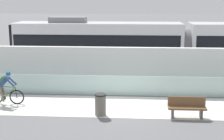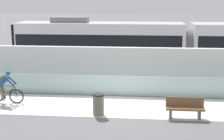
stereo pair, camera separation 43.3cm
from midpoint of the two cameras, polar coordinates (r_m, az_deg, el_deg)
The scene contains 10 objects.
ground_plane at distance 15.65m, azimuth 0.56°, elevation -6.33°, with size 200.00×200.00×0.00m, color slate.
bike_path_deck at distance 15.65m, azimuth 0.56°, elevation -6.31°, with size 32.00×3.20×0.01m, color silver.
glass_parapet at distance 17.27m, azimuth 0.92°, elevation -2.72°, with size 32.00×0.05×1.05m, color silver.
concrete_barrier_wall at distance 18.88m, azimuth 1.22°, elevation 0.51°, with size 32.00×0.36×2.30m, color white.
tram_rail_near at distance 21.55m, azimuth 1.52°, elevation -1.14°, with size 32.00×0.08×0.01m, color #595654.
tram_rail_far at distance 22.94m, azimuth 1.67°, elevation -0.32°, with size 32.00×0.08×0.01m, color #595654.
tram at distance 22.10m, azimuth 11.95°, elevation 3.92°, with size 22.56×2.54×3.81m.
cyclist_on_bike at distance 16.65m, azimuth -18.69°, elevation -2.98°, with size 1.77×0.58×1.61m.
trash_bin at distance 14.38m, azimuth -2.88°, elevation -6.00°, with size 0.51×0.51×0.96m.
bench at distance 14.40m, azimuth 11.97°, elevation -6.26°, with size 1.60×0.45×0.89m.
Camera 1 is at (0.64, -14.83, 4.97)m, focal length 52.83 mm.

